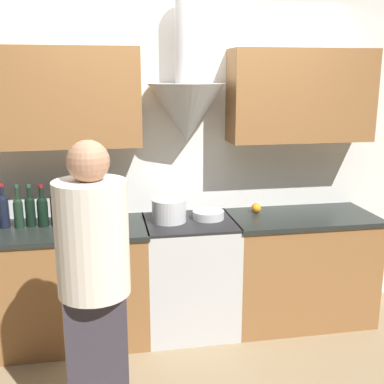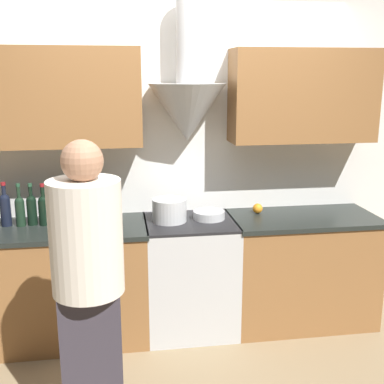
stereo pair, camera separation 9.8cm
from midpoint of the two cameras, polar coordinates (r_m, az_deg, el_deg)
ground_plane at (r=3.69m, az=1.40°, el=-18.29°), size 12.00×12.00×0.00m
wall_back at (r=3.76m, az=-0.47°, el=6.25°), size 8.40×0.58×2.60m
counter_left at (r=3.77m, az=-14.49°, el=-10.43°), size 1.29×0.62×0.88m
counter_right at (r=4.02m, az=13.45°, el=-8.82°), size 1.14×0.62×0.88m
stove_range at (r=3.79m, az=0.52°, el=-9.80°), size 0.68×0.60×0.88m
wine_bottle_2 at (r=3.72m, az=-20.55°, el=-1.78°), size 0.08×0.08×0.33m
wine_bottle_3 at (r=3.69m, az=-19.01°, el=-1.97°), size 0.07×0.07×0.32m
wine_bottle_4 at (r=3.69m, az=-17.75°, el=-1.83°), size 0.07×0.07×0.31m
wine_bottle_5 at (r=3.66m, az=-16.43°, el=-1.87°), size 0.08×0.08×0.31m
wine_bottle_6 at (r=3.65m, az=-14.99°, el=-1.60°), size 0.08×0.08×0.34m
wine_bottle_7 at (r=3.64m, az=-13.50°, el=-1.72°), size 0.07×0.07×0.32m
wine_bottle_8 at (r=3.63m, az=-12.14°, el=-1.52°), size 0.08×0.08×0.34m
wine_bottle_9 at (r=3.64m, az=-10.63°, el=-1.44°), size 0.07×0.07×0.33m
stock_pot at (r=3.61m, az=-1.91°, el=-2.17°), size 0.26×0.26×0.17m
mixing_bowl at (r=3.69m, az=2.79°, el=-2.72°), size 0.24×0.24×0.06m
orange_fruit at (r=3.87m, az=8.50°, el=-1.94°), size 0.08×0.08×0.08m
person_foreground_left at (r=2.54m, az=-11.03°, el=-10.82°), size 0.36×0.36×1.66m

